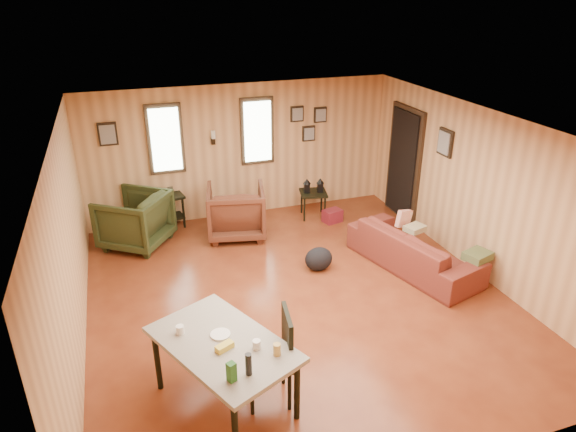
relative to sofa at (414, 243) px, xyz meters
name	(u,v)px	position (x,y,z in m)	size (l,w,h in m)	color
room	(303,207)	(-1.75, 0.08, 0.79)	(5.54, 6.04, 2.44)	brown
sofa	(414,243)	(0.00, 0.00, 0.00)	(2.11, 0.62, 0.82)	maroon
recliner_brown	(236,209)	(-2.26, 1.93, 0.07)	(0.94, 0.88, 0.97)	#542919
recliner_green	(134,218)	(-3.89, 2.11, 0.08)	(0.95, 0.89, 0.98)	#2A3217
end_table	(166,204)	(-3.34, 2.68, 0.00)	(0.66, 0.62, 0.73)	black
side_table	(313,191)	(-0.75, 2.22, 0.10)	(0.56, 0.56, 0.75)	black
cooler	(332,216)	(-0.50, 1.89, -0.30)	(0.37, 0.30, 0.23)	maroon
backpack	(319,259)	(-1.37, 0.39, -0.23)	(0.44, 0.34, 0.37)	black
sofa_pillows	(441,239)	(0.36, -0.14, 0.08)	(0.80, 1.56, 0.32)	#525D34
dining_table	(224,348)	(-3.28, -1.81, 0.29)	(1.45, 1.74, 0.98)	gray
dining_chair	(276,352)	(-2.77, -1.89, 0.17)	(0.53, 0.53, 1.03)	#2A3217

